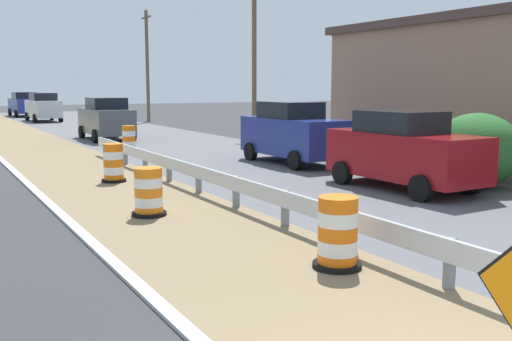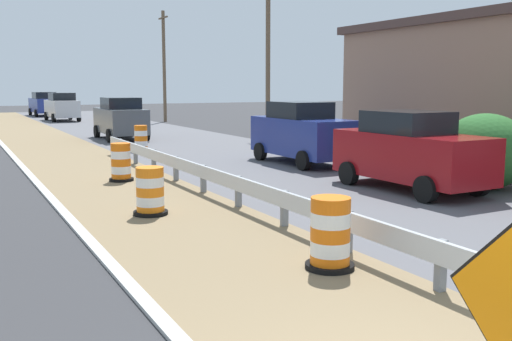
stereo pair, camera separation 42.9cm
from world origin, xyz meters
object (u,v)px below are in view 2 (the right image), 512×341
Objects in this scene: traffic_barrel_mid at (121,164)px; traffic_barrel_nearest at (330,237)px; car_lead_near_lane at (121,118)px; utility_pole_far at (164,65)px; car_trailing_far_lane at (62,107)px; traffic_barrel_close at (150,193)px; utility_pole_mid at (268,59)px; traffic_barrel_far at (141,140)px; car_trailing_near_lane at (410,151)px; car_lead_far_lane at (44,104)px; car_mid_far_lane at (302,133)px.

traffic_barrel_nearest is at bearing -85.99° from traffic_barrel_mid.
traffic_barrel_mid is (-0.66, 9.46, 0.00)m from traffic_barrel_nearest.
traffic_barrel_mid is 0.25× the size of car_lead_near_lane.
car_lead_near_lane is 0.54× the size of utility_pole_far.
traffic_barrel_mid is 0.24× the size of car_trailing_far_lane.
traffic_barrel_close is at bearing 171.75° from car_trailing_far_lane.
utility_pole_mid is (7.17, -19.44, 2.96)m from car_trailing_far_lane.
traffic_barrel_close is 0.13× the size of utility_pole_far.
traffic_barrel_far is 12.58m from car_trailing_near_lane.
car_lead_near_lane is at bearing 178.40° from car_lead_far_lane.
car_lead_near_lane is (2.70, 22.38, 0.56)m from traffic_barrel_nearest.
car_trailing_far_lane is at bearing 179.07° from car_lead_far_lane.
traffic_barrel_mid is at bearing 166.04° from car_lead_near_lane.
utility_pole_far is at bearing 171.50° from car_trailing_near_lane.
car_lead_far_lane is 0.62× the size of utility_pole_mid.
traffic_barrel_nearest is at bearing -96.97° from traffic_barrel_far.
car_trailing_near_lane is 35.06m from car_trailing_far_lane.
traffic_barrel_mid is at bearing 94.01° from traffic_barrel_nearest.
car_lead_near_lane is 12.47m from car_mid_far_lane.
utility_pole_mid is (9.85, 20.06, 3.53)m from traffic_barrel_nearest.
utility_pole_far is (9.27, 34.89, 3.67)m from traffic_barrel_nearest.
traffic_barrel_mid is at bearing -110.63° from traffic_barrel_far.
car_mid_far_lane is 10.91m from utility_pole_mid.
traffic_barrel_far is at bearing -149.18° from car_mid_far_lane.
traffic_barrel_nearest is at bearing 173.74° from car_lead_near_lane.
utility_pole_mid is (7.33, -27.65, 2.98)m from car_lead_far_lane.
car_trailing_near_lane is at bearing -170.11° from car_lead_near_lane.
traffic_barrel_nearest is 0.24× the size of car_trailing_far_lane.
car_lead_far_lane is 1.06× the size of car_trailing_far_lane.
car_trailing_far_lane is (3.93, 34.70, 0.60)m from traffic_barrel_close.
traffic_barrel_close is 12.26m from traffic_barrel_far.
utility_pole_far is at bearing 171.38° from car_mid_far_lane.
car_trailing_near_lane is at bearing -177.90° from car_lead_far_lane.
traffic_barrel_close is at bearing -105.56° from traffic_barrel_far.
traffic_barrel_mid is at bearing 171.88° from car_trailing_far_lane.
utility_pole_mid is at bearing -161.53° from car_trailing_far_lane.
car_mid_far_lane is at bearing -176.82° from car_lead_far_lane.
car_trailing_far_lane is at bearing 145.04° from utility_pole_far.
traffic_barrel_nearest is 0.25× the size of car_mid_far_lane.
car_lead_near_lane reaches higher than traffic_barrel_far.
traffic_barrel_mid is 30.24m from car_trailing_far_lane.
car_trailing_far_lane is at bearing -176.82° from car_trailing_near_lane.
car_lead_far_lane is at bearing 89.10° from traffic_barrel_far.
car_lead_near_lane is 17.12m from car_trailing_far_lane.
car_mid_far_lane is 29.35m from car_trailing_far_lane.
traffic_barrel_close is at bearing -53.16° from car_mid_far_lane.
car_lead_far_lane is at bearing 1.02° from car_lead_near_lane.
car_lead_near_lane reaches higher than car_trailing_near_lane.
utility_pole_far reaches higher than traffic_barrel_close.
traffic_barrel_close is 0.22× the size of car_trailing_far_lane.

